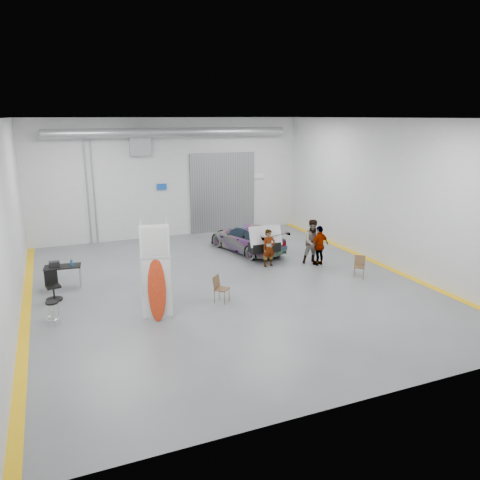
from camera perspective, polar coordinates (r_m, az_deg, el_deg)
name	(u,v)px	position (r m, az deg, el deg)	size (l,w,h in m)	color
ground	(227,284)	(17.48, -1.62, -5.43)	(16.00, 16.00, 0.00)	#5C5D63
room_shell	(212,168)	(18.67, -3.46, 8.74)	(14.02, 16.18, 6.01)	silver
sedan_car	(247,238)	(21.56, 0.86, 0.25)	(1.74, 4.28, 1.24)	silver
person_a	(269,248)	(19.35, 3.53, -0.97)	(0.57, 0.38, 1.58)	#836547
person_b	(313,242)	(19.89, 8.94, -0.21)	(0.93, 0.71, 1.90)	#476382
person_c	(320,245)	(19.77, 9.67, -0.65)	(0.98, 0.40, 1.69)	#A96238
surfboard_display	(158,280)	(14.30, -9.95, -4.86)	(0.89, 0.37, 3.19)	white
folding_chair_near	(222,294)	(15.81, -2.25, -6.58)	(0.60, 0.68, 0.91)	brown
folding_chair_far	(359,271)	(18.70, 14.29, -3.68)	(0.55, 0.62, 0.85)	brown
shop_stool	(53,314)	(15.14, -21.84, -8.32)	(0.39, 0.39, 0.76)	black
work_table	(60,266)	(18.16, -21.05, -3.01)	(1.33, 0.78, 1.04)	#919399
office_chair	(53,287)	(17.14, -21.80, -5.37)	(0.54, 0.55, 1.02)	black
trunk_lid	(265,234)	(19.74, 3.03, 0.77)	(1.45, 0.88, 0.04)	silver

